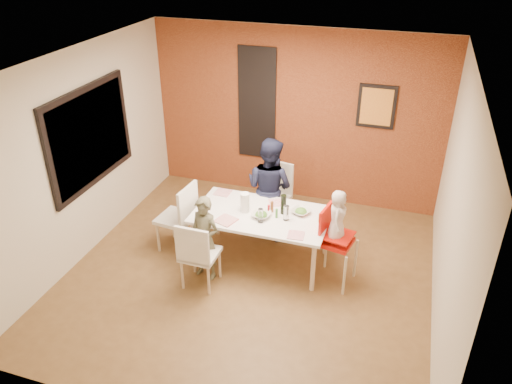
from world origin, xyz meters
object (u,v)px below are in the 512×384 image
(chair_near, at_px, (197,253))
(paper_towel_roll, at_px, (245,202))
(child_far, at_px, (269,187))
(dining_table, at_px, (261,218))
(chair_far, at_px, (275,191))
(toddler, at_px, (337,216))
(high_chair, at_px, (333,238))
(child_near, at_px, (205,238))
(wine_bottle, at_px, (283,204))
(chair_left, at_px, (181,214))

(chair_near, relative_size, paper_towel_roll, 3.52)
(child_far, bearing_deg, dining_table, 115.86)
(chair_far, distance_m, child_far, 0.31)
(chair_near, height_order, toddler, toddler)
(high_chair, distance_m, child_near, 1.57)
(wine_bottle, bearing_deg, chair_far, 112.43)
(chair_far, distance_m, toddler, 1.55)
(child_far, height_order, toddler, child_far)
(chair_far, xyz_separation_m, chair_left, (-1.01, -1.01, 0.01))
(paper_towel_roll, bearing_deg, high_chair, -5.63)
(chair_left, relative_size, child_near, 0.88)
(dining_table, relative_size, chair_far, 1.78)
(toddler, xyz_separation_m, wine_bottle, (-0.72, 0.23, -0.09))
(paper_towel_roll, bearing_deg, chair_far, 81.62)
(dining_table, bearing_deg, toddler, -7.85)
(chair_far, bearing_deg, child_near, -98.44)
(child_far, xyz_separation_m, wine_bottle, (0.36, -0.58, 0.12))
(chair_left, distance_m, child_far, 1.27)
(high_chair, distance_m, child_far, 1.33)
(dining_table, height_order, chair_near, chair_near)
(chair_far, distance_m, chair_left, 1.43)
(toddler, relative_size, paper_towel_roll, 2.56)
(chair_far, xyz_separation_m, high_chair, (1.03, -1.05, 0.07))
(child_far, xyz_separation_m, toddler, (1.08, -0.81, 0.20))
(child_near, height_order, paper_towel_roll, child_near)
(chair_far, bearing_deg, paper_towel_roll, -88.50)
(toddler, relative_size, wine_bottle, 2.53)
(high_chair, bearing_deg, child_far, 63.88)
(dining_table, xyz_separation_m, paper_towel_roll, (-0.22, -0.01, 0.19))
(chair_left, bearing_deg, child_far, 133.70)
(chair_near, distance_m, child_near, 0.25)
(dining_table, xyz_separation_m, high_chair, (0.95, -0.13, -0.04))
(dining_table, bearing_deg, chair_left, -175.31)
(chair_far, relative_size, chair_left, 0.98)
(chair_far, xyz_separation_m, toddler, (1.06, -1.06, 0.40))
(chair_far, relative_size, toddler, 1.45)
(child_near, bearing_deg, chair_near, -78.21)
(toddler, distance_m, paper_towel_roll, 1.21)
(chair_far, bearing_deg, toddler, -35.07)
(dining_table, xyz_separation_m, child_far, (-0.10, 0.68, 0.08))
(wine_bottle, distance_m, paper_towel_roll, 0.49)
(chair_near, height_order, chair_far, chair_far)
(chair_near, relative_size, chair_left, 0.93)
(child_far, bearing_deg, paper_towel_roll, 97.75)
(chair_near, bearing_deg, toddler, -156.64)
(chair_far, height_order, chair_left, chair_left)
(high_chair, xyz_separation_m, paper_towel_roll, (-1.17, 0.12, 0.23))
(child_far, distance_m, paper_towel_roll, 0.71)
(toddler, distance_m, wine_bottle, 0.76)
(dining_table, height_order, child_near, child_near)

